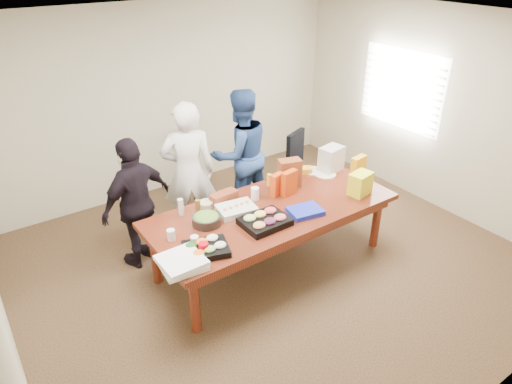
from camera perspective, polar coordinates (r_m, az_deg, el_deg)
floor at (r=5.53m, az=1.95°, el=-8.77°), size 5.50×5.00×0.02m
ceiling at (r=4.44m, az=2.56°, el=20.35°), size 5.50×5.00×0.02m
wall_back at (r=6.85m, az=-10.69°, el=11.22°), size 5.50×0.04×2.70m
wall_front at (r=3.48m, az=28.25°, el=-10.49°), size 5.50×0.04×2.70m
wall_right at (r=6.75m, az=21.50°, el=9.44°), size 0.04×5.00×2.70m
window_panel at (r=7.01m, az=17.58°, el=12.07°), size 0.03×1.40×1.10m
window_blinds at (r=6.98m, az=17.37°, el=12.03°), size 0.04×1.36×1.00m
conference_table at (r=5.30m, az=2.02°, el=-5.47°), size 2.80×1.20×0.75m
office_chair at (r=6.51m, az=5.81°, el=2.52°), size 0.66×0.66×0.99m
person_center at (r=5.62m, az=-8.36°, el=2.40°), size 0.76×0.64×1.79m
person_right at (r=6.09m, az=-1.94°, el=4.72°), size 0.88×0.70×1.76m
person_left at (r=5.29m, az=-14.58°, el=-1.38°), size 0.99×0.65×1.56m
veggie_tray at (r=4.42m, az=-6.26°, el=-7.07°), size 0.50×0.44×0.06m
fruit_tray at (r=4.79m, az=1.11°, el=-3.70°), size 0.49×0.38×0.07m
sheet_cake at (r=5.01m, az=-2.45°, el=-2.15°), size 0.45×0.36×0.07m
salad_bowl at (r=4.82m, az=-6.18°, el=-3.49°), size 0.34×0.34×0.10m
chip_bag_blue at (r=5.02m, az=6.14°, el=-2.38°), size 0.40×0.33×0.05m
chip_bag_red at (r=5.32m, az=4.13°, el=1.14°), size 0.21×0.11×0.30m
chip_bag_yellow at (r=5.75m, az=12.57°, el=2.83°), size 0.23×0.12×0.32m
chip_bag_orange at (r=5.31m, az=2.63°, el=0.95°), size 0.19×0.12×0.27m
mayo_jar at (r=5.24m, az=-0.13°, el=-0.19°), size 0.10×0.10×0.15m
mustard_bottle at (r=5.53m, az=1.64°, el=1.50°), size 0.06×0.06×0.15m
dressing_bottle at (r=4.97m, az=-7.22°, el=-1.92°), size 0.07×0.07×0.18m
ranch_bottle at (r=5.00m, az=-9.32°, el=-1.83°), size 0.07×0.07×0.19m
banana_bunch at (r=5.89m, az=5.82°, el=2.71°), size 0.26×0.23×0.08m
bread_loaf at (r=5.18m, az=-4.03°, el=-0.70°), size 0.33×0.17×0.13m
kraft_bag at (r=5.49m, az=4.17°, el=2.34°), size 0.30×0.23×0.35m
red_cup at (r=4.37m, az=-6.52°, el=-7.03°), size 0.12×0.12×0.13m
clear_cup_a at (r=4.49m, az=-7.62°, el=-6.10°), size 0.10×0.10×0.11m
clear_cup_b at (r=4.62m, az=-10.51°, el=-5.27°), size 0.09×0.09×0.11m
pizza_box_lower at (r=4.28m, az=-9.18°, el=-8.79°), size 0.42×0.42×0.04m
pizza_box_upper at (r=4.25m, az=-9.25°, el=-8.42°), size 0.39×0.39×0.04m
plate_a at (r=5.88m, az=8.58°, el=2.19°), size 0.34×0.34×0.02m
plate_b at (r=5.95m, az=7.12°, el=2.61°), size 0.32×0.32×0.02m
dip_bowl_a at (r=5.64m, az=4.27°, el=1.50°), size 0.16×0.16×0.06m
dip_bowl_b at (r=5.13m, az=-6.23°, el=-1.55°), size 0.19×0.19×0.07m
grocery_bag_white at (r=5.96m, az=9.33°, el=4.10°), size 0.33×0.26×0.32m
grocery_bag_yellow at (r=5.46m, az=12.83°, el=1.02°), size 0.30×0.23×0.27m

